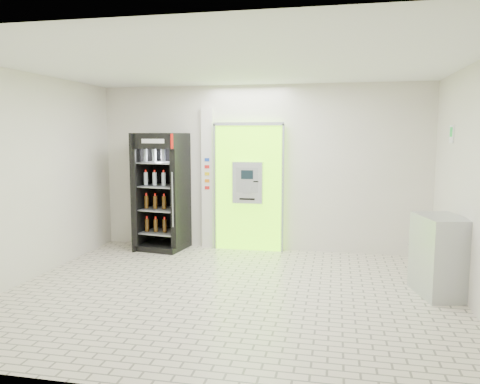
# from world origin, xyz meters

# --- Properties ---
(ground) EXTENTS (6.00, 6.00, 0.00)m
(ground) POSITION_xyz_m (0.00, 0.00, 0.00)
(ground) COLOR beige
(ground) RESTS_ON ground
(room_shell) EXTENTS (6.00, 6.00, 6.00)m
(room_shell) POSITION_xyz_m (0.00, 0.00, 1.84)
(room_shell) COLOR silver
(room_shell) RESTS_ON ground
(atm_assembly) EXTENTS (1.30, 0.24, 2.33)m
(atm_assembly) POSITION_xyz_m (-0.20, 2.41, 1.17)
(atm_assembly) COLOR #75E80B
(atm_assembly) RESTS_ON ground
(pillar) EXTENTS (0.22, 0.11, 2.60)m
(pillar) POSITION_xyz_m (-0.98, 2.45, 1.30)
(pillar) COLOR silver
(pillar) RESTS_ON ground
(beverage_cooler) EXTENTS (0.90, 0.84, 2.14)m
(beverage_cooler) POSITION_xyz_m (-1.77, 2.14, 1.03)
(beverage_cooler) COLOR black
(beverage_cooler) RESTS_ON ground
(steel_cabinet) EXTENTS (0.71, 0.90, 1.06)m
(steel_cabinet) POSITION_xyz_m (2.73, 0.49, 0.53)
(steel_cabinet) COLOR #A8ABB0
(steel_cabinet) RESTS_ON ground
(exit_sign) EXTENTS (0.02, 0.22, 0.26)m
(exit_sign) POSITION_xyz_m (2.99, 1.40, 2.12)
(exit_sign) COLOR white
(exit_sign) RESTS_ON room_shell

